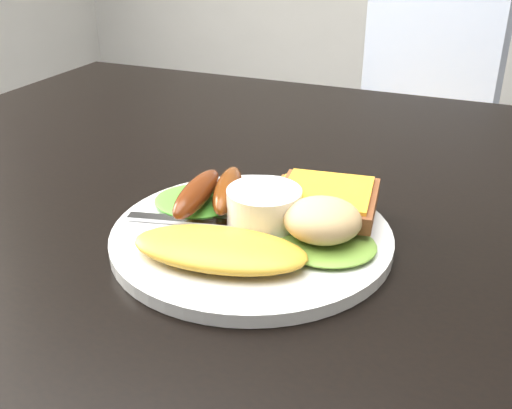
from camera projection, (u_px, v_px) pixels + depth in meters
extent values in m
cube|color=black|center=(345.00, 213.00, 0.62)|extent=(1.20, 0.80, 0.04)
cube|color=tan|center=(409.00, 156.00, 1.52)|extent=(0.51, 0.51, 0.05)
cylinder|color=white|center=(252.00, 236.00, 0.52)|extent=(0.24, 0.24, 0.01)
ellipsoid|color=green|center=(196.00, 200.00, 0.56)|extent=(0.08, 0.07, 0.01)
ellipsoid|color=#5D942C|center=(325.00, 244.00, 0.49)|extent=(0.09, 0.08, 0.01)
ellipsoid|color=yellow|center=(219.00, 249.00, 0.47)|extent=(0.15, 0.09, 0.02)
ellipsoid|color=maroon|center=(197.00, 193.00, 0.54)|extent=(0.03, 0.10, 0.02)
ellipsoid|color=brown|center=(228.00, 189.00, 0.54)|extent=(0.05, 0.10, 0.02)
cylinder|color=white|center=(264.00, 210.00, 0.51)|extent=(0.07, 0.07, 0.04)
cube|color=olive|center=(312.00, 202.00, 0.55)|extent=(0.08, 0.08, 0.01)
cube|color=brown|center=(327.00, 200.00, 0.52)|extent=(0.10, 0.10, 0.01)
ellipsoid|color=beige|center=(323.00, 220.00, 0.48)|extent=(0.08, 0.08, 0.03)
cube|color=#ADAFB7|center=(207.00, 222.00, 0.52)|extent=(0.14, 0.04, 0.00)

